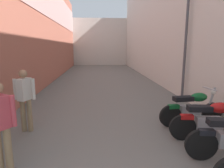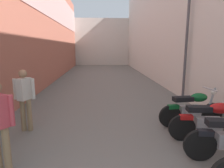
# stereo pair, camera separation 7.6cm
# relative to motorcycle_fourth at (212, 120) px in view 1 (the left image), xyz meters

# --- Properties ---
(ground_plane) EXTENTS (39.48, 39.48, 0.00)m
(ground_plane) POSITION_rel_motorcycle_fourth_xyz_m (-2.19, 5.68, -0.50)
(ground_plane) COLOR #66635E
(building_left) EXTENTS (0.45, 23.48, 6.75)m
(building_left) POSITION_rel_motorcycle_fourth_xyz_m (-5.50, 7.64, 2.91)
(building_left) COLOR #B76651
(building_left) RESTS_ON ground
(building_right) EXTENTS (0.45, 23.48, 7.81)m
(building_right) POSITION_rel_motorcycle_fourth_xyz_m (1.14, 7.67, 3.41)
(building_right) COLOR beige
(building_right) RESTS_ON ground
(building_far_end) EXTENTS (9.25, 2.00, 5.41)m
(building_far_end) POSITION_rel_motorcycle_fourth_xyz_m (-2.19, 20.42, 2.21)
(building_far_end) COLOR beige
(building_far_end) RESTS_ON ground
(motorcycle_fourth) EXTENTS (1.85, 0.58, 1.04)m
(motorcycle_fourth) POSITION_rel_motorcycle_fourth_xyz_m (0.00, 0.00, 0.00)
(motorcycle_fourth) COLOR black
(motorcycle_fourth) RESTS_ON ground
(motorcycle_fifth) EXTENTS (1.85, 0.58, 1.04)m
(motorcycle_fifth) POSITION_rel_motorcycle_fourth_xyz_m (0.00, 0.91, 0.00)
(motorcycle_fifth) COLOR black
(motorcycle_fifth) RESTS_ON ground
(pedestrian_mid_alley) EXTENTS (0.52, 0.36, 1.57)m
(pedestrian_mid_alley) POSITION_rel_motorcycle_fourth_xyz_m (-4.14, -0.85, 0.42)
(pedestrian_mid_alley) COLOR #8C7251
(pedestrian_mid_alley) RESTS_ON ground
(pedestrian_further_down) EXTENTS (0.52, 0.39, 1.57)m
(pedestrian_further_down) POSITION_rel_motorcycle_fourth_xyz_m (-4.35, 0.85, 0.42)
(pedestrian_further_down) COLOR #8C7251
(pedestrian_further_down) RESTS_ON ground
(street_lamp) EXTENTS (0.79, 0.18, 4.85)m
(street_lamp) POSITION_rel_motorcycle_fourth_xyz_m (0.70, 3.33, 2.33)
(street_lamp) COLOR #47474C
(street_lamp) RESTS_ON ground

